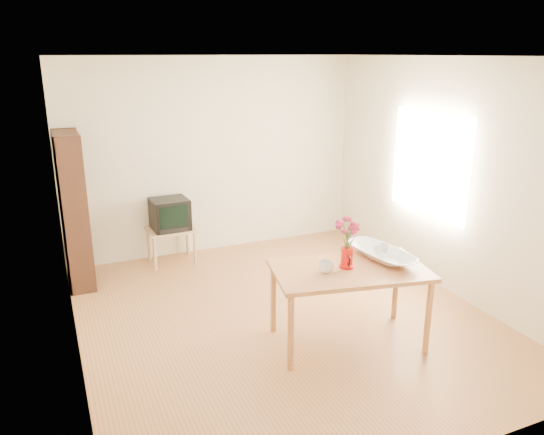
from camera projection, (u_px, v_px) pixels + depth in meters
name	position (u px, v px, depth m)	size (l,w,h in m)	color
room	(287.00, 196.00, 5.14)	(4.50, 4.50, 4.50)	#996136
table	(349.00, 277.00, 4.85)	(1.53, 1.05, 0.75)	#AD6A3B
tv_stand	(171.00, 234.00, 6.85)	(0.60, 0.45, 0.46)	tan
bookshelf	(75.00, 215.00, 6.09)	(0.28, 0.70, 1.80)	black
pitcher	(346.00, 259.00, 4.82)	(0.13, 0.20, 0.19)	red
flowers	(348.00, 233.00, 4.75)	(0.22, 0.22, 0.31)	#C32D58
mug	(326.00, 267.00, 4.73)	(0.13, 0.13, 0.10)	white
bowl	(382.00, 233.00, 4.99)	(0.53, 0.53, 0.50)	white
teacup_a	(378.00, 239.00, 4.99)	(0.07, 0.07, 0.07)	white
teacup_b	(385.00, 237.00, 5.04)	(0.08, 0.08, 0.07)	white
television	(170.00, 213.00, 6.78)	(0.47, 0.45, 0.40)	black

